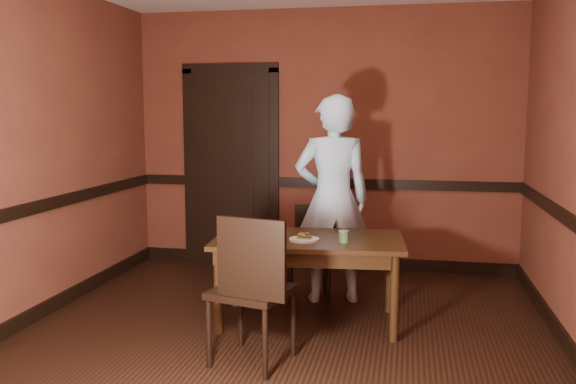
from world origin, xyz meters
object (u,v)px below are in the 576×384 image
at_px(sandwich_plate, 304,238).
at_px(dining_table, 309,280).
at_px(chair_far, 308,254).
at_px(sauce_jar, 344,237).
at_px(cheese_saucer, 264,233).
at_px(chair_near, 252,288).
at_px(person, 332,199).
at_px(food_tub, 253,225).

bearing_deg(sandwich_plate, dining_table, 80.69).
bearing_deg(chair_far, sandwich_plate, -97.52).
xyz_separation_m(chair_far, sauce_jar, (0.38, -0.70, 0.31)).
bearing_deg(cheese_saucer, chair_near, -82.23).
distance_m(person, sauce_jar, 0.77).
xyz_separation_m(chair_near, sandwich_plate, (0.22, 0.72, 0.19)).
distance_m(dining_table, person, 0.83).
bearing_deg(person, sauce_jar, 88.10).
relative_size(chair_near, food_tub, 4.90).
distance_m(chair_near, cheese_saucer, 0.87).
relative_size(sauce_jar, food_tub, 0.44).
relative_size(cheese_saucer, food_tub, 0.84).
bearing_deg(cheese_saucer, sauce_jar, -12.05).
xyz_separation_m(dining_table, sauce_jar, (0.28, -0.12, 0.38)).
xyz_separation_m(cheese_saucer, food_tub, (-0.14, 0.18, 0.02)).
distance_m(chair_far, person, 0.52).
bearing_deg(sauce_jar, sandwich_plate, 177.33).
height_order(sandwich_plate, sauce_jar, sauce_jar).
bearing_deg(food_tub, cheese_saucer, -53.76).
height_order(chair_near, person, person).
height_order(chair_far, person, person).
bearing_deg(cheese_saucer, dining_table, -2.33).
bearing_deg(chair_far, person, -6.71).
bearing_deg(person, cheese_saucer, 36.55).
height_order(person, sauce_jar, person).
xyz_separation_m(dining_table, sandwich_plate, (-0.02, -0.11, 0.36)).
height_order(chair_far, chair_near, chair_near).
height_order(sauce_jar, cheese_saucer, sauce_jar).
xyz_separation_m(chair_far, cheese_saucer, (-0.26, -0.57, 0.29)).
relative_size(dining_table, chair_far, 1.75).
height_order(chair_near, sandwich_plate, chair_near).
height_order(dining_table, chair_far, chair_far).
distance_m(sandwich_plate, sauce_jar, 0.30).
bearing_deg(food_tub, sauce_jar, -23.65).
xyz_separation_m(chair_near, person, (0.35, 1.43, 0.39)).
distance_m(sauce_jar, food_tub, 0.84).
distance_m(sauce_jar, cheese_saucer, 0.65).
bearing_deg(chair_near, person, -89.46).
xyz_separation_m(chair_far, sandwich_plate, (0.08, -0.69, 0.28)).
distance_m(sandwich_plate, cheese_saucer, 0.36).
distance_m(chair_far, cheese_saucer, 0.69).
bearing_deg(sandwich_plate, sauce_jar, -2.67).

